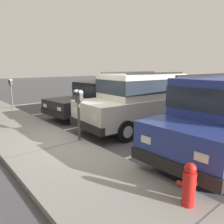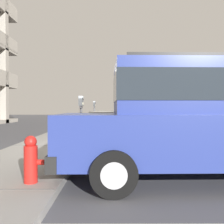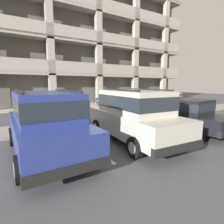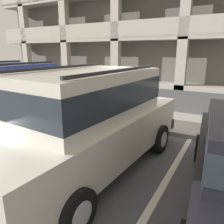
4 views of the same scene
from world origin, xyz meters
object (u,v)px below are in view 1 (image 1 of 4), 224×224
(silver_suv, at_px, (141,98))
(parking_meter_near, at_px, (78,103))
(fire_hydrant, at_px, (189,184))
(dark_hatchback, at_px, (96,97))
(parking_meter_far, at_px, (11,87))

(silver_suv, distance_m, parking_meter_near, 2.72)
(silver_suv, height_order, fire_hydrant, silver_suv)
(dark_hatchback, height_order, parking_meter_near, parking_meter_near)
(parking_meter_near, bearing_deg, dark_hatchback, -42.72)
(silver_suv, relative_size, fire_hydrant, 6.97)
(silver_suv, bearing_deg, parking_meter_near, 95.67)
(silver_suv, xyz_separation_m, fire_hydrant, (-3.79, 3.01, -0.62))
(dark_hatchback, xyz_separation_m, parking_meter_near, (-2.96, 2.74, 0.39))
(dark_hatchback, distance_m, parking_meter_near, 4.05)
(silver_suv, distance_m, dark_hatchback, 2.87)
(silver_suv, xyz_separation_m, parking_meter_near, (-0.11, 2.71, 0.13))
(parking_meter_far, bearing_deg, parking_meter_near, -179.60)
(parking_meter_far, height_order, fire_hydrant, parking_meter_far)
(dark_hatchback, xyz_separation_m, parking_meter_far, (3.45, 2.78, 0.42))
(dark_hatchback, height_order, fire_hydrant, dark_hatchback)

